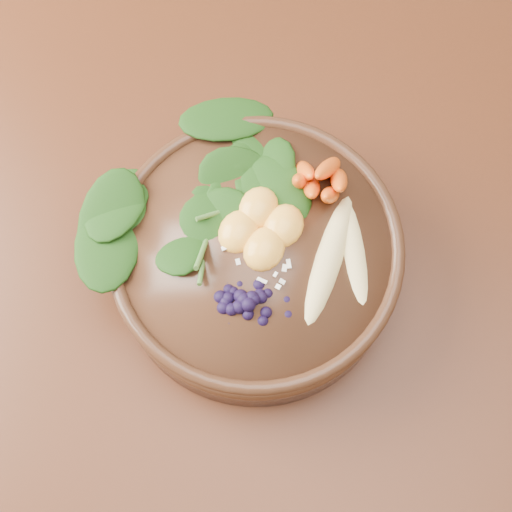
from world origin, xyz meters
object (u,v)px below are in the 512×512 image
dining_table (418,310)px  carrot_cluster (323,164)px  stoneware_bowl (256,259)px  kale_heap (221,174)px  blueberry_pile (248,298)px  mandarin_cluster (261,222)px  banana_halves (343,250)px

dining_table → carrot_cluster: (-0.17, 0.03, 0.22)m
stoneware_bowl → kale_heap: 0.11m
dining_table → stoneware_bowl: size_ratio=5.01×
stoneware_bowl → dining_table: bearing=20.2°
carrot_cluster → stoneware_bowl: bearing=-123.7°
stoneware_bowl → carrot_cluster: (0.03, 0.10, 0.09)m
dining_table → carrot_cluster: carrot_cluster is taller
carrot_cluster → blueberry_pile: (-0.01, -0.16, -0.02)m
kale_heap → mandarin_cluster: size_ratio=2.07×
mandarin_cluster → stoneware_bowl: bearing=-80.2°
dining_table → kale_heap: (-0.26, -0.02, 0.20)m
stoneware_bowl → carrot_cluster: 0.13m
kale_heap → dining_table: bearing=5.1°
dining_table → kale_heap: 0.33m
blueberry_pile → kale_heap: bearing=128.0°
carrot_cluster → banana_halves: carrot_cluster is taller
dining_table → blueberry_pile: 0.30m
dining_table → stoneware_bowl: bearing=-159.8°
mandarin_cluster → banana_halves: bearing=6.4°
stoneware_bowl → blueberry_pile: (0.02, -0.06, 0.06)m
banana_halves → dining_table: bearing=5.1°
stoneware_bowl → carrot_cluster: carrot_cluster is taller
dining_table → mandarin_cluster: size_ratio=15.80×
mandarin_cluster → carrot_cluster: bearing=66.3°
kale_heap → blueberry_pile: (0.09, -0.11, -0.00)m
stoneware_bowl → carrot_cluster: bearing=72.5°
dining_table → carrot_cluster: 0.28m
dining_table → banana_halves: bearing=-158.8°
banana_halves → blueberry_pile: size_ratio=1.23×
blueberry_pile → dining_table: bearing=37.4°
dining_table → blueberry_pile: (-0.18, -0.14, 0.20)m
banana_halves → mandarin_cluster: bearing=170.3°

